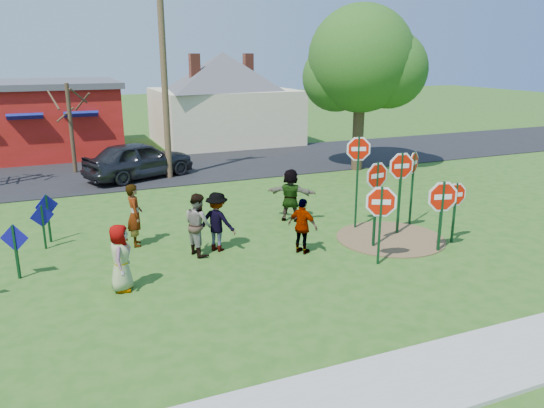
{
  "coord_description": "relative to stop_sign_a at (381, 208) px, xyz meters",
  "views": [
    {
      "loc": [
        -4.56,
        -13.35,
        5.35
      ],
      "look_at": [
        1.3,
        0.51,
        1.04
      ],
      "focal_mm": 35.0,
      "sensor_mm": 36.0,
      "label": 1
    }
  ],
  "objects": [
    {
      "name": "red_building",
      "position": [
        -8.55,
        20.49,
        0.45
      ],
      "size": [
        9.4,
        7.69,
        3.9
      ],
      "color": "maroon",
      "rests_on": "ground"
    },
    {
      "name": "ground",
      "position": [
        -3.05,
        2.5,
        -1.52
      ],
      "size": [
        120.0,
        120.0,
        0.0
      ],
      "primitive_type": "plane",
      "color": "#265217",
      "rests_on": "ground"
    },
    {
      "name": "blue_diamond_d",
      "position": [
        -7.89,
        5.15,
        -0.62
      ],
      "size": [
        0.64,
        0.28,
        1.45
      ],
      "rotation": [
        0.0,
        0.0,
        0.4
      ],
      "color": "#0F3A1E",
      "rests_on": "ground"
    },
    {
      "name": "person_e",
      "position": [
        -1.49,
        1.47,
        -0.74
      ],
      "size": [
        0.81,
        0.97,
        1.56
      ],
      "primitive_type": "imported",
      "rotation": [
        0.0,
        0.0,
        2.14
      ],
      "color": "#412B50",
      "rests_on": "ground"
    },
    {
      "name": "sidewalk",
      "position": [
        -3.05,
        -4.7,
        -1.48
      ],
      "size": [
        22.0,
        1.8,
        0.08
      ],
      "primitive_type": "cube",
      "color": "#9E9E99",
      "rests_on": "ground"
    },
    {
      "name": "stop_sign_e",
      "position": [
        2.06,
        0.11,
        -0.08
      ],
      "size": [
        1.13,
        0.28,
        2.16
      ],
      "rotation": [
        0.0,
        0.0,
        -0.23
      ],
      "color": "#0F3A1E",
      "rests_on": "ground"
    },
    {
      "name": "stop_sign_a",
      "position": [
        0.0,
        0.0,
        0.0
      ],
      "size": [
        0.98,
        0.51,
        2.23
      ],
      "rotation": [
        0.0,
        0.0,
        -0.47
      ],
      "color": "#0F3A1E",
      "rests_on": "ground"
    },
    {
      "name": "suv",
      "position": [
        -4.1,
        12.34,
        -0.66
      ],
      "size": [
        5.15,
        3.48,
        1.63
      ],
      "primitive_type": "imported",
      "rotation": [
        0.0,
        0.0,
        1.93
      ],
      "color": "#323238",
      "rests_on": "road"
    },
    {
      "name": "leafy_tree",
      "position": [
        5.82,
        10.3,
        3.3
      ],
      "size": [
        5.27,
        4.8,
        7.48
      ],
      "color": "#382819",
      "rests_on": "ground"
    },
    {
      "name": "blue_diamond_c",
      "position": [
        -8.03,
        4.6,
        -0.72
      ],
      "size": [
        0.64,
        0.2,
        1.3
      ],
      "rotation": [
        0.0,
        0.0,
        0.28
      ],
      "color": "#0F3A1E",
      "rests_on": "ground"
    },
    {
      "name": "stop_sign_f",
      "position": [
        2.93,
        0.56,
        -0.2
      ],
      "size": [
        0.94,
        0.06,
        1.9
      ],
      "rotation": [
        0.0,
        0.0,
        -0.04
      ],
      "color": "#0F3A1E",
      "rests_on": "ground"
    },
    {
      "name": "road",
      "position": [
        -3.05,
        14.0,
        -1.5
      ],
      "size": [
        120.0,
        7.5,
        0.04
      ],
      "primitive_type": "cube",
      "color": "black",
      "rests_on": "ground"
    },
    {
      "name": "stop_sign_d",
      "position": [
        2.84,
        2.42,
        0.28
      ],
      "size": [
        0.81,
        0.5,
        2.49
      ],
      "rotation": [
        0.0,
        0.0,
        0.54
      ],
      "color": "#0F3A1E",
      "rests_on": "ground"
    },
    {
      "name": "stop_sign_b",
      "position": [
        1.0,
        2.76,
        0.71
      ],
      "size": [
        0.96,
        0.35,
        3.04
      ],
      "rotation": [
        0.0,
        0.0,
        -0.34
      ],
      "color": "#0F3A1E",
      "rests_on": "ground"
    },
    {
      "name": "person_a",
      "position": [
        -6.4,
        0.97,
        -0.72
      ],
      "size": [
        0.72,
        0.9,
        1.61
      ],
      "primitive_type": "imported",
      "rotation": [
        0.0,
        0.0,
        1.27
      ],
      "color": "#3B3D7C",
      "rests_on": "ground"
    },
    {
      "name": "cream_house",
      "position": [
        2.45,
        20.5,
        1.41
      ],
      "size": [
        9.4,
        9.4,
        6.5
      ],
      "color": "beige",
      "rests_on": "ground"
    },
    {
      "name": "person_d",
      "position": [
        -3.57,
        2.59,
        -0.68
      ],
      "size": [
        1.19,
        1.22,
        1.67
      ],
      "primitive_type": "imported",
      "rotation": [
        0.0,
        0.0,
        2.31
      ],
      "color": "#2D2E32",
      "rests_on": "ground"
    },
    {
      "name": "stop_sign_g",
      "position": [
        0.59,
        1.12,
        0.3
      ],
      "size": [
        1.0,
        0.17,
        2.59
      ],
      "rotation": [
        0.0,
        0.0,
        0.15
      ],
      "color": "#0F3A1E",
      "rests_on": "ground"
    },
    {
      "name": "stop_sign_c",
      "position": [
        1.91,
        1.81,
        0.33
      ],
      "size": [
        1.07,
        0.15,
        2.66
      ],
      "rotation": [
        0.0,
        0.0,
        -0.12
      ],
      "color": "#0F3A1E",
      "rests_on": "ground"
    },
    {
      "name": "utility_pole",
      "position": [
        -2.88,
        11.95,
        3.11
      ],
      "size": [
        2.15,
        0.27,
        8.8
      ],
      "rotation": [
        0.0,
        0.0,
        -0.04
      ],
      "color": "#4C3823",
      "rests_on": "ground"
    },
    {
      "name": "person_f",
      "position": [
        -0.54,
        4.29,
        -0.65
      ],
      "size": [
        1.59,
        1.39,
        1.74
      ],
      "primitive_type": "imported",
      "rotation": [
        0.0,
        0.0,
        2.49
      ],
      "color": "#24552F",
      "rests_on": "ground"
    },
    {
      "name": "person_b",
      "position": [
        -5.61,
        3.9,
        -0.61
      ],
      "size": [
        0.47,
        0.68,
        1.81
      ],
      "primitive_type": "imported",
      "rotation": [
        0.0,
        0.0,
        1.52
      ],
      "color": "#276B5E",
      "rests_on": "ground"
    },
    {
      "name": "dirt_patch",
      "position": [
        1.45,
        1.5,
        -1.5
      ],
      "size": [
        3.2,
        3.2,
        0.03
      ],
      "primitive_type": "cylinder",
      "color": "brown",
      "rests_on": "ground"
    },
    {
      "name": "bare_tree_east",
      "position": [
        -6.65,
        14.65,
        1.11
      ],
      "size": [
        1.8,
        1.8,
        4.06
      ],
      "color": "#382819",
      "rests_on": "ground"
    },
    {
      "name": "blue_diamond_b",
      "position": [
        -8.65,
        2.64,
        -0.65
      ],
      "size": [
        0.65,
        0.3,
        1.4
      ],
      "rotation": [
        0.0,
        0.0,
        -0.41
      ],
      "color": "#0F3A1E",
      "rests_on": "ground"
    },
    {
      "name": "person_c",
      "position": [
        -4.14,
        2.52,
        -0.66
      ],
      "size": [
        0.83,
        0.97,
        1.72
      ],
      "primitive_type": "imported",
      "rotation": [
        0.0,
        0.0,
        1.81
      ],
      "color": "brown",
      "rests_on": "ground"
    }
  ]
}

